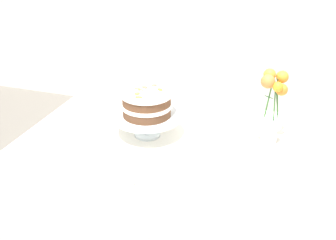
{
  "coord_description": "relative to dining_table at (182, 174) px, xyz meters",
  "views": [
    {
      "loc": [
        0.39,
        -1.39,
        1.6
      ],
      "look_at": [
        -0.07,
        0.02,
        0.86
      ],
      "focal_mm": 44.87,
      "sensor_mm": 36.0,
      "label": 1
    }
  ],
  "objects": [
    {
      "name": "loose_petal_0",
      "position": [
        -0.34,
        -0.31,
        0.09
      ],
      "size": [
        0.02,
        0.04,
        0.0
      ],
      "primitive_type": "ellipsoid",
      "rotation": [
        0.0,
        0.0,
        1.6
      ],
      "color": "pink",
      "rests_on": "dining_table"
    },
    {
      "name": "cake_stand",
      "position": [
        -0.19,
        0.1,
        0.17
      ],
      "size": [
        0.29,
        0.29,
        0.1
      ],
      "color": "silver",
      "rests_on": "linen_napkin"
    },
    {
      "name": "layer_cake",
      "position": [
        -0.19,
        0.1,
        0.25
      ],
      "size": [
        0.21,
        0.21,
        0.12
      ],
      "color": "brown",
      "rests_on": "cake_stand"
    },
    {
      "name": "teacup",
      "position": [
        -0.13,
        -0.27,
        0.12
      ],
      "size": [
        0.13,
        0.13,
        0.06
      ],
      "color": "white",
      "rests_on": "dining_table"
    },
    {
      "name": "flower_vase",
      "position": [
        0.31,
        0.21,
        0.25
      ],
      "size": [
        0.11,
        0.11,
        0.32
      ],
      "color": "silver",
      "rests_on": "dining_table"
    },
    {
      "name": "dining_table",
      "position": [
        0.0,
        0.0,
        0.0
      ],
      "size": [
        1.4,
        1.0,
        0.74
      ],
      "color": "white",
      "rests_on": "ground"
    },
    {
      "name": "linen_napkin",
      "position": [
        -0.19,
        0.1,
        0.09
      ],
      "size": [
        0.33,
        0.33,
        0.0
      ],
      "primitive_type": "cube",
      "rotation": [
        0.0,
        0.0,
        -0.04
      ],
      "color": "white",
      "rests_on": "dining_table"
    }
  ]
}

